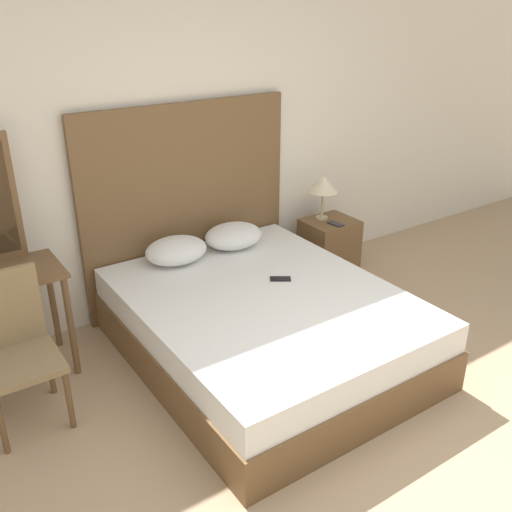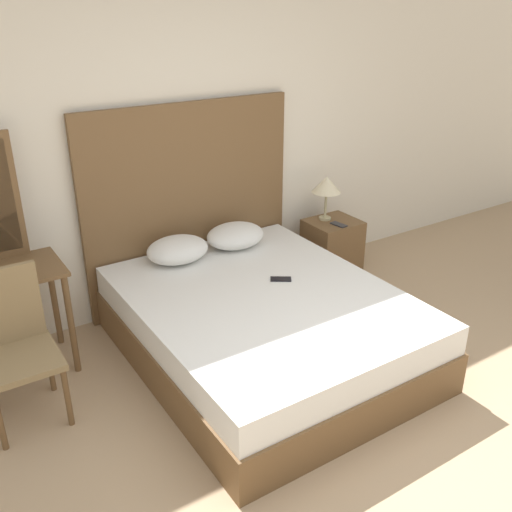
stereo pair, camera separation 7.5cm
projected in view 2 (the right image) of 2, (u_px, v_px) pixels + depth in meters
ground_plane at (396, 480)px, 3.07m from camera, size 16.00×16.00×0.00m
wall_back at (177, 141)px, 4.44m from camera, size 10.00×0.06×2.70m
bed at (264, 326)px, 4.03m from camera, size 1.72×2.13×0.50m
headboard at (190, 206)px, 4.62m from camera, size 1.80×0.05×1.65m
pillow_left at (178, 250)px, 4.38m from camera, size 0.49×0.39×0.19m
pillow_right at (235, 236)px, 4.64m from camera, size 0.49×0.39×0.19m
phone_on_bed at (281, 279)px, 4.13m from camera, size 0.16×0.14×0.01m
nightstand at (332, 248)px, 5.24m from camera, size 0.45×0.40×0.53m
table_lamp at (327, 185)px, 5.04m from camera, size 0.26×0.26×0.40m
phone_on_nightstand at (339, 224)px, 5.04m from camera, size 0.09×0.16×0.01m
vanity_desk at (1, 294)px, 3.70m from camera, size 0.81×0.50×0.76m
chair at (14, 339)px, 3.39m from camera, size 0.44×0.46×0.94m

